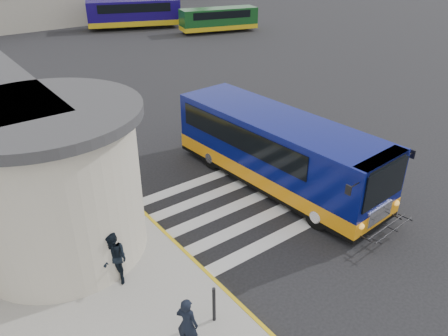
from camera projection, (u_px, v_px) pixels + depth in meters
ground at (242, 190)px, 17.76m from camera, size 140.00×140.00×0.00m
curb_strip at (107, 179)px, 18.39m from camera, size 0.12×34.00×0.16m
crosswalk at (245, 202)px, 16.93m from camera, size 8.00×5.35×0.01m
depot_building at (50, 4)px, 49.43m from camera, size 26.40×8.40×4.20m
transit_bus at (277, 153)px, 17.59m from camera, size 3.77×10.44×2.91m
pedestrian_a at (187, 324)px, 10.50m from camera, size 0.61×0.68×1.56m
pedestrian_b at (114, 259)px, 12.46m from camera, size 0.99×1.06×1.74m
bollard at (214, 304)px, 11.35m from camera, size 0.09×0.09×1.11m
far_bus_a at (134, 13)px, 46.85m from camera, size 10.07×6.13×2.51m
far_bus_b at (219, 19)px, 45.22m from camera, size 8.30×4.30×2.06m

